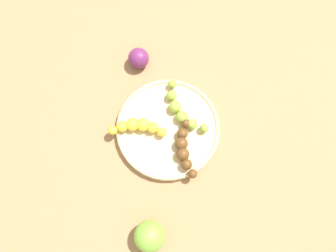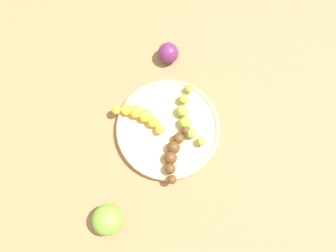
# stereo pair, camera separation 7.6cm
# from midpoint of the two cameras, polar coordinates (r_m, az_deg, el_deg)

# --- Properties ---
(ground_plane) EXTENTS (2.40, 2.40, 0.00)m
(ground_plane) POSITION_cam_midpoint_polar(r_m,az_deg,el_deg) (0.79, -2.68, -1.22)
(ground_plane) COLOR #936D47
(fruit_bowl) EXTENTS (0.25, 0.25, 0.02)m
(fruit_bowl) POSITION_cam_midpoint_polar(r_m,az_deg,el_deg) (0.78, -2.72, -1.01)
(fruit_bowl) COLOR #D1B784
(fruit_bowl) RESTS_ON ground_plane
(banana_green) EXTENTS (0.09, 0.14, 0.03)m
(banana_green) POSITION_cam_midpoint_polar(r_m,az_deg,el_deg) (0.77, -0.45, 2.27)
(banana_green) COLOR #8CAD38
(banana_green) RESTS_ON fruit_bowl
(banana_yellow) EXTENTS (0.07, 0.13, 0.03)m
(banana_yellow) POSITION_cam_midpoint_polar(r_m,az_deg,el_deg) (0.77, -8.09, -0.62)
(banana_yellow) COLOR yellow
(banana_yellow) RESTS_ON fruit_bowl
(banana_overripe) EXTENTS (0.12, 0.09, 0.03)m
(banana_overripe) POSITION_cam_midpoint_polar(r_m,az_deg,el_deg) (0.75, -0.02, -4.52)
(banana_overripe) COLOR #593819
(banana_overripe) RESTS_ON fruit_bowl
(apple_green) EXTENTS (0.07, 0.07, 0.07)m
(apple_green) POSITION_cam_midpoint_polar(r_m,az_deg,el_deg) (0.74, -6.27, -19.08)
(apple_green) COLOR #72B238
(apple_green) RESTS_ON ground_plane
(plum_purple) EXTENTS (0.05, 0.05, 0.05)m
(plum_purple) POSITION_cam_midpoint_polar(r_m,az_deg,el_deg) (0.83, -7.74, 11.13)
(plum_purple) COLOR #662659
(plum_purple) RESTS_ON ground_plane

